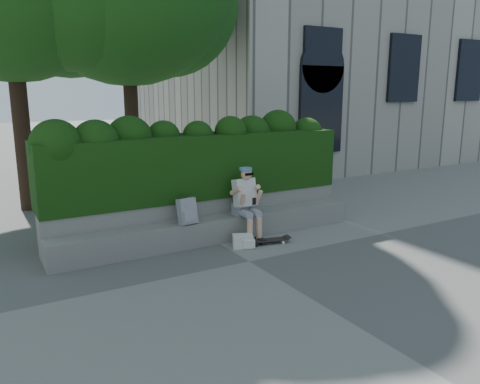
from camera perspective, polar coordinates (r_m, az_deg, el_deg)
ground at (r=7.85m, az=1.12°, el=-8.46°), size 80.00×80.00×0.00m
bench_ledge at (r=8.81m, az=-3.08°, el=-4.59°), size 6.00×0.45×0.45m
planter_wall at (r=9.18m, az=-4.43°, el=-2.94°), size 6.00×0.50×0.75m
hedge at (r=9.18m, az=-5.14°, el=3.27°), size 6.00×1.00×1.20m
person at (r=8.79m, az=0.76°, el=-1.06°), size 0.40×0.76×1.38m
skateboard at (r=8.70m, az=3.42°, el=-5.90°), size 0.79×0.36×0.08m
backpack_plaid at (r=8.36m, az=-6.47°, el=-2.33°), size 0.34×0.21×0.46m
backpack_ground at (r=8.49m, az=0.34°, el=-6.01°), size 0.43×0.37×0.23m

